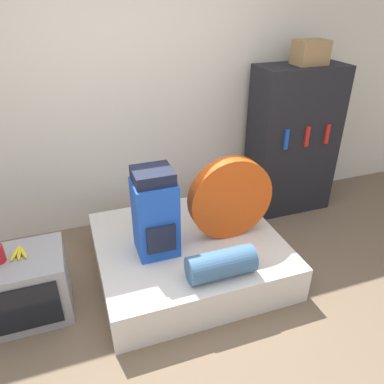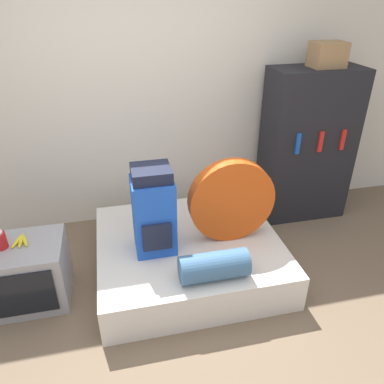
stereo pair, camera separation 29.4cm
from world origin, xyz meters
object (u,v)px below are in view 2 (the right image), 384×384
(sleeping_roll, at_px, (214,266))
(bookshelf, at_px, (307,146))
(backpack, at_px, (154,211))
(cardboard_box, at_px, (328,55))
(tent_bag, at_px, (231,200))
(television, at_px, (25,273))

(sleeping_roll, relative_size, bookshelf, 0.33)
(backpack, distance_m, cardboard_box, 2.10)
(backpack, height_order, sleeping_roll, backpack)
(tent_bag, bearing_deg, television, -178.74)
(television, height_order, cardboard_box, cardboard_box)
(bookshelf, distance_m, cardboard_box, 0.88)
(sleeping_roll, height_order, television, sleeping_roll)
(backpack, bearing_deg, sleeping_roll, -50.76)
(tent_bag, relative_size, bookshelf, 0.46)
(television, distance_m, cardboard_box, 3.15)
(tent_bag, bearing_deg, sleeping_roll, -120.19)
(sleeping_roll, distance_m, cardboard_box, 2.16)
(television, bearing_deg, backpack, 1.21)
(tent_bag, distance_m, television, 1.70)
(backpack, bearing_deg, bookshelf, 23.67)
(tent_bag, height_order, cardboard_box, cardboard_box)
(backpack, relative_size, sleeping_roll, 1.42)
(cardboard_box, bearing_deg, television, -164.94)
(bookshelf, bearing_deg, cardboard_box, -18.59)
(tent_bag, bearing_deg, backpack, -178.65)
(sleeping_roll, xyz_separation_m, bookshelf, (1.30, 1.18, 0.35))
(sleeping_roll, distance_m, television, 1.46)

